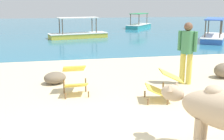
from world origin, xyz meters
TOP-DOWN VIEW (x-y plane):
  - water_surface at (0.00, 22.00)m, footprint 60.00×36.00m
  - deck_chair_near at (1.34, 2.02)m, footprint 0.85×0.67m
  - deck_chair_far at (-0.50, 2.93)m, footprint 0.57×0.79m
  - person_standing at (2.44, 3.18)m, footprint 0.39×0.39m
  - shore_rock_large at (3.82, 3.50)m, footprint 0.70×0.60m
  - shore_rock_medium at (-0.97, 3.89)m, footprint 0.79×0.77m
  - boat_yellow at (0.55, 14.14)m, footprint 3.83×1.89m
  - boat_teal at (6.58, 20.69)m, footprint 3.14×3.62m
  - boat_blue at (8.14, 11.14)m, footprint 3.05×3.67m

SIDE VIEW (x-z plane):
  - water_surface at x=0.00m, z-range -0.01..0.01m
  - shore_rock_medium at x=-0.97m, z-range 0.04..0.35m
  - shore_rock_large at x=3.82m, z-range 0.04..0.47m
  - boat_yellow at x=0.55m, z-range -0.35..0.94m
  - boat_teal at x=6.58m, z-range -0.35..0.94m
  - boat_blue at x=8.14m, z-range -0.35..0.94m
  - deck_chair_near at x=1.34m, z-range 0.08..0.77m
  - deck_chair_far at x=-0.50m, z-range 0.08..0.77m
  - person_standing at x=2.44m, z-range 0.18..1.80m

